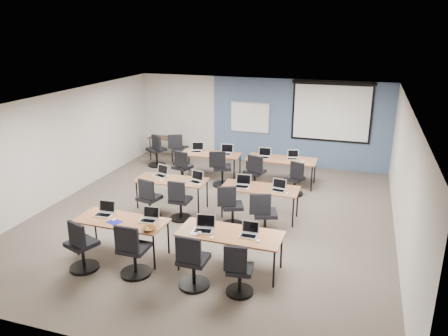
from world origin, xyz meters
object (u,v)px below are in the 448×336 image
(laptop_9, at_px, (226,152))
(spare_chair_a, at_px, (180,152))
(laptop_6, at_px, (243,184))
(task_chair_9, at_px, (221,171))
(task_chair_7, at_px, (264,218))
(task_chair_8, at_px, (182,170))
(training_table_mid_left, at_px, (172,181))
(projector_screen, at_px, (332,109))
(laptop_1, at_px, (149,217))
(laptop_8, at_px, (197,149))
(training_table_front_left, at_px, (121,222))
(task_chair_11, at_px, (295,181))
(task_chair_1, at_px, (133,254))
(task_chair_3, at_px, (239,274))
(laptop_2, at_px, (204,227))
(training_table_mid_right, at_px, (260,189))
(task_chair_2, at_px, (192,266))
(task_chair_5, at_px, (180,204))
(laptop_10, at_px, (264,155))
(laptop_4, at_px, (161,173))
(task_chair_6, at_px, (231,210))
(laptop_5, at_px, (196,179))
(utility_table, at_px, (163,140))
(whiteboard, at_px, (250,118))
(laptop_3, at_px, (249,232))
(task_chair_0, at_px, (81,250))
(laptop_11, at_px, (293,157))
(task_chair_4, at_px, (149,202))
(training_table_back_right, at_px, (281,160))
(spare_chair_b, at_px, (157,153))
(laptop_0, at_px, (105,211))
(task_chair_10, at_px, (255,176))
(laptop_7, at_px, (279,188))
(training_table_back_left, at_px, (211,155))
(training_table_front_right, at_px, (230,235))

(laptop_9, height_order, spare_chair_a, spare_chair_a)
(laptop_6, distance_m, task_chair_9, 2.07)
(task_chair_7, relative_size, task_chair_8, 1.03)
(training_table_mid_left, distance_m, task_chair_9, 1.93)
(projector_screen, height_order, laptop_1, projector_screen)
(task_chair_7, relative_size, laptop_8, 2.91)
(training_table_front_left, bearing_deg, laptop_8, 95.26)
(task_chair_11, height_order, spare_chair_a, spare_chair_a)
(task_chair_1, relative_size, task_chair_3, 1.08)
(laptop_2, bearing_deg, training_table_mid_right, 69.45)
(task_chair_7, bearing_deg, task_chair_1, -147.87)
(task_chair_11, distance_m, spare_chair_a, 4.12)
(training_table_mid_right, distance_m, task_chair_2, 3.18)
(projector_screen, bearing_deg, task_chair_5, -120.64)
(laptop_1, distance_m, laptop_10, 4.82)
(laptop_4, distance_m, task_chair_6, 2.19)
(laptop_5, bearing_deg, task_chair_9, 105.09)
(laptop_9, bearing_deg, laptop_10, -5.24)
(laptop_4, relative_size, utility_table, 0.37)
(whiteboard, bearing_deg, laptop_3, -75.20)
(laptop_3, distance_m, laptop_9, 5.08)
(laptop_2, height_order, task_chair_7, task_chair_7)
(task_chair_0, bearing_deg, laptop_10, 89.98)
(laptop_11, bearing_deg, task_chair_4, -144.11)
(whiteboard, distance_m, laptop_6, 4.31)
(training_table_back_right, xyz_separation_m, task_chair_3, (0.36, -5.44, -0.30))
(laptop_5, height_order, spare_chair_b, spare_chair_b)
(laptop_0, distance_m, laptop_3, 2.90)
(whiteboard, distance_m, training_table_mid_right, 4.39)
(spare_chair_a, bearing_deg, task_chair_5, -90.06)
(task_chair_5, xyz_separation_m, task_chair_10, (1.16, 2.34, 0.02))
(task_chair_2, bearing_deg, task_chair_10, 92.02)
(utility_table, bearing_deg, laptop_7, -34.71)
(laptop_1, relative_size, task_chair_9, 0.31)
(training_table_back_left, relative_size, task_chair_1, 1.68)
(laptop_7, height_order, spare_chair_a, spare_chair_a)
(training_table_mid_left, distance_m, task_chair_11, 3.22)
(laptop_8, bearing_deg, task_chair_6, -75.13)
(laptop_8, bearing_deg, task_chair_11, -31.54)
(whiteboard, height_order, task_chair_8, whiteboard)
(training_table_mid_left, bearing_deg, training_table_front_left, -92.11)
(task_chair_10, bearing_deg, projector_screen, 71.43)
(laptop_8, distance_m, task_chair_8, 0.93)
(laptop_6, bearing_deg, training_table_back_right, 74.17)
(laptop_1, xyz_separation_m, task_chair_1, (0.06, -0.77, -0.37))
(laptop_6, bearing_deg, laptop_7, -4.40)
(training_table_mid_left, relative_size, task_chair_9, 1.67)
(training_table_front_right, xyz_separation_m, task_chair_11, (0.53, 3.99, -0.30))
(task_chair_6, relative_size, utility_table, 1.09)
(laptop_10, bearing_deg, spare_chair_b, 168.27)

